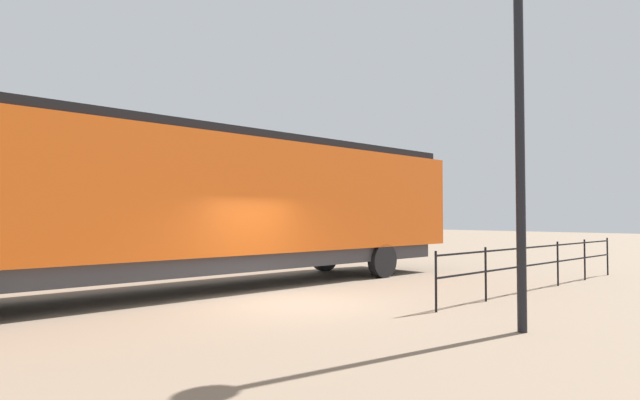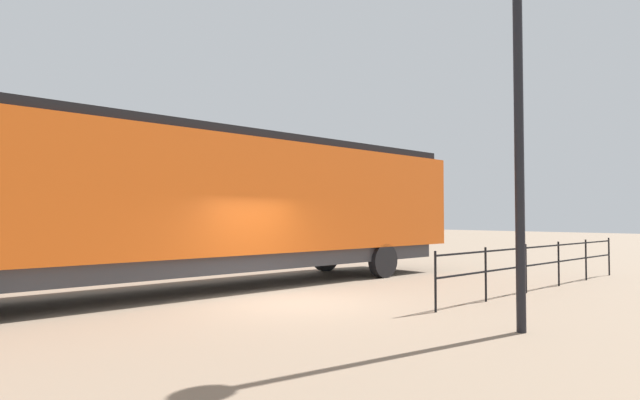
{
  "view_description": "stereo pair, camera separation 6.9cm",
  "coord_description": "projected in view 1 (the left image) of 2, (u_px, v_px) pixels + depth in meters",
  "views": [
    {
      "loc": [
        9.16,
        -7.47,
        1.97
      ],
      "look_at": [
        -0.45,
        1.32,
        2.4
      ],
      "focal_mm": 28.7,
      "sensor_mm": 36.0,
      "label": 1
    },
    {
      "loc": [
        9.21,
        -7.42,
        1.97
      ],
      "look_at": [
        -0.45,
        1.32,
        2.4
      ],
      "focal_mm": 28.7,
      "sensor_mm": 36.0,
      "label": 2
    }
  ],
  "objects": [
    {
      "name": "lamp_post",
      "position": [
        519.0,
        48.0,
        8.87
      ],
      "size": [
        0.59,
        0.59,
        6.59
      ],
      "color": "black",
      "rests_on": "ground_plane"
    },
    {
      "name": "locomotive",
      "position": [
        221.0,
        201.0,
        14.13
      ],
      "size": [
        3.05,
        17.86,
        4.28
      ],
      "color": "#D15114",
      "rests_on": "ground_plane"
    },
    {
      "name": "ground_plane",
      "position": [
        291.0,
        302.0,
        11.73
      ],
      "size": [
        120.0,
        120.0,
        0.0
      ],
      "primitive_type": "plane",
      "color": "#84705B"
    },
    {
      "name": "platform_fence",
      "position": [
        542.0,
        259.0,
        13.92
      ],
      "size": [
        0.05,
        9.98,
        1.26
      ],
      "color": "black",
      "rests_on": "ground_plane"
    }
  ]
}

